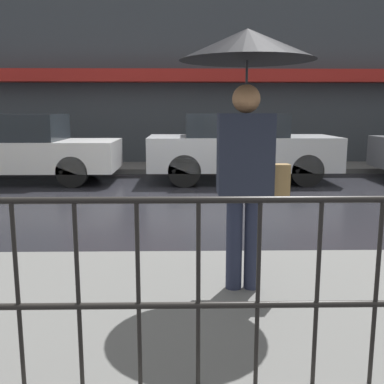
{
  "coord_description": "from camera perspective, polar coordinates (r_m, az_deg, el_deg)",
  "views": [
    {
      "loc": [
        -0.23,
        -8.11,
        1.6
      ],
      "look_at": [
        -0.13,
        -2.61,
        0.62
      ],
      "focal_mm": 42.0,
      "sensor_mm": 36.0,
      "label": 1
    }
  ],
  "objects": [
    {
      "name": "car_silver",
      "position": [
        10.43,
        6.09,
        5.71
      ],
      "size": [
        4.25,
        1.79,
        1.55
      ],
      "color": "#B2B5BA",
      "rests_on": "ground_plane"
    },
    {
      "name": "sidewalk_near",
      "position": [
        3.66,
        2.77,
        -14.74
      ],
      "size": [
        28.0,
        2.65,
        0.13
      ],
      "color": "#60605E",
      "rests_on": "ground_plane"
    },
    {
      "name": "lane_marking",
      "position": [
        8.27,
        0.56,
        -0.97
      ],
      "size": [
        25.2,
        0.12,
        0.01
      ],
      "color": "gold",
      "rests_on": "ground_plane"
    },
    {
      "name": "building_storefront",
      "position": [
        13.51,
        -0.09,
        14.84
      ],
      "size": [
        28.0,
        0.85,
        5.42
      ],
      "color": "#383D42",
      "rests_on": "ground_plane"
    },
    {
      "name": "ground_plane",
      "position": [
        8.27,
        0.56,
        -1.0
      ],
      "size": [
        80.0,
        80.0,
        0.0
      ],
      "primitive_type": "plane",
      "color": "black"
    },
    {
      "name": "railing_foreground",
      "position": [
        2.39,
        4.65,
        -10.04
      ],
      "size": [
        12.0,
        0.04,
        1.05
      ],
      "color": "black",
      "rests_on": "sidewalk_near"
    },
    {
      "name": "sidewalk_far",
      "position": [
        12.56,
        -0.01,
        3.14
      ],
      "size": [
        28.0,
        1.77,
        0.13
      ],
      "color": "#60605E",
      "rests_on": "ground_plane"
    },
    {
      "name": "car_white",
      "position": [
        11.03,
        -21.41,
        5.23
      ],
      "size": [
        4.49,
        1.79,
        1.55
      ],
      "color": "silver",
      "rests_on": "ground_plane"
    },
    {
      "name": "pedestrian",
      "position": [
        3.65,
        7.02,
        13.17
      ],
      "size": [
        1.07,
        1.07,
        2.11
      ],
      "color": "#23283D",
      "rests_on": "sidewalk_near"
    }
  ]
}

